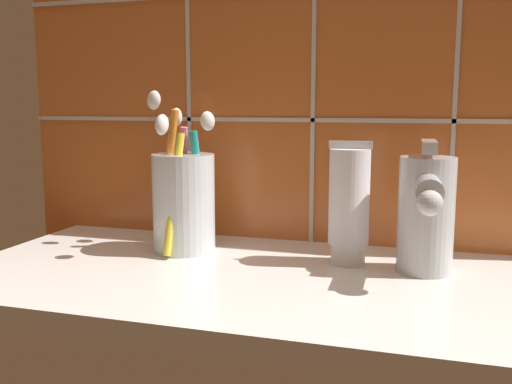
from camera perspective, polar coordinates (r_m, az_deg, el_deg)
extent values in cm
cube|color=silver|center=(57.68, 1.04, -9.14)|extent=(63.78, 30.38, 2.00)
cube|color=#C6662D|center=(69.99, 4.60, 11.58)|extent=(73.78, 1.50, 44.46)
cube|color=beige|center=(69.09, 4.39, 7.20)|extent=(73.78, 0.24, 0.50)
cube|color=beige|center=(73.60, -6.76, 11.41)|extent=(0.50, 0.24, 44.46)
cube|color=beige|center=(68.83, 5.77, 11.62)|extent=(0.50, 0.24, 44.46)
cube|color=beige|center=(67.59, 19.42, 11.23)|extent=(0.50, 0.24, 44.46)
cylinder|color=silver|center=(65.61, -7.23, -1.09)|extent=(7.10, 7.10, 11.19)
cylinder|color=teal|center=(65.63, -5.55, 0.26)|extent=(2.46, 2.37, 13.49)
ellipsoid|color=white|center=(65.29, -4.87, 7.09)|extent=(2.31, 2.27, 2.39)
cylinder|color=pink|center=(67.64, -7.44, 0.64)|extent=(2.79, 2.66, 13.89)
ellipsoid|color=white|center=(68.10, -7.98, 7.41)|extent=(2.35, 2.31, 2.43)
cylinder|color=orange|center=(66.76, -8.91, 1.36)|extent=(3.93, 1.88, 15.90)
ellipsoid|color=white|center=(67.34, -10.18, 9.03)|extent=(2.34, 1.80, 2.47)
cylinder|color=yellow|center=(63.15, -8.22, -0.22)|extent=(1.55, 4.27, 13.38)
ellipsoid|color=white|center=(60.86, -9.40, 6.66)|extent=(1.63, 2.35, 2.55)
cylinder|color=white|center=(61.51, 9.17, -6.08)|extent=(3.61, 3.61, 2.20)
cylinder|color=white|center=(60.25, 9.31, -0.46)|extent=(4.25, 4.25, 10.01)
cube|color=silver|center=(59.64, 9.43, 4.67)|extent=(4.46, 0.36, 0.80)
cylinder|color=silver|center=(59.22, 16.63, -2.23)|extent=(5.52, 5.52, 11.64)
cylinder|color=silver|center=(55.14, 16.88, 0.41)|extent=(2.74, 7.30, 2.48)
sphere|color=silver|center=(51.70, 16.98, -1.06)|extent=(2.32, 2.32, 2.32)
cube|color=silver|center=(58.36, 16.92, 4.36)|extent=(1.61, 6.05, 1.20)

